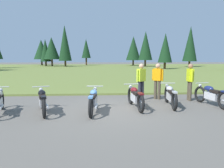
% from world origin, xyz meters
% --- Properties ---
extents(ground_plane, '(140.00, 140.00, 0.00)m').
position_xyz_m(ground_plane, '(0.00, 0.00, 0.00)').
color(ground_plane, '#605B54').
extents(grass_moorland, '(80.00, 44.00, 0.10)m').
position_xyz_m(grass_moorland, '(0.00, 25.01, 0.05)').
color(grass_moorland, olive).
rests_on(grass_moorland, ground).
extents(forest_treeline, '(42.41, 26.30, 8.17)m').
position_xyz_m(forest_treeline, '(1.78, 29.11, 3.99)').
color(forest_treeline, '#47331E').
rests_on(forest_treeline, ground).
extents(motorcycle_black, '(0.86, 2.03, 0.88)m').
position_xyz_m(motorcycle_black, '(-2.52, -0.24, 0.44)').
color(motorcycle_black, black).
rests_on(motorcycle_black, ground).
extents(motorcycle_sky_blue, '(0.62, 2.10, 0.88)m').
position_xyz_m(motorcycle_sky_blue, '(-0.72, -0.28, 0.44)').
color(motorcycle_sky_blue, black).
rests_on(motorcycle_sky_blue, ground).
extents(motorcycle_maroon, '(0.62, 2.10, 0.88)m').
position_xyz_m(motorcycle_maroon, '(0.88, 0.25, 0.44)').
color(motorcycle_maroon, black).
rests_on(motorcycle_maroon, ground).
extents(motorcycle_silver, '(0.62, 2.10, 0.88)m').
position_xyz_m(motorcycle_silver, '(2.34, 0.48, 0.44)').
color(motorcycle_silver, black).
rests_on(motorcycle_silver, ground).
extents(motorcycle_navy, '(0.71, 2.08, 0.88)m').
position_xyz_m(motorcycle_navy, '(4.03, 0.45, 0.44)').
color(motorcycle_navy, black).
rests_on(motorcycle_navy, ground).
extents(rider_checking_bike, '(0.45, 0.40, 1.67)m').
position_xyz_m(rider_checking_bike, '(2.20, 1.88, 0.95)').
color(rider_checking_bike, '#4C4233').
rests_on(rider_checking_bike, ground).
extents(rider_near_row_end, '(0.48, 0.38, 1.67)m').
position_xyz_m(rider_near_row_end, '(1.39, 1.66, 0.95)').
color(rider_near_row_end, '#2D2D38').
rests_on(rider_near_row_end, ground).
extents(rider_with_back_turned, '(0.25, 0.55, 1.67)m').
position_xyz_m(rider_with_back_turned, '(3.58, 1.50, 0.95)').
color(rider_with_back_turned, '#4C4233').
rests_on(rider_with_back_turned, ground).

